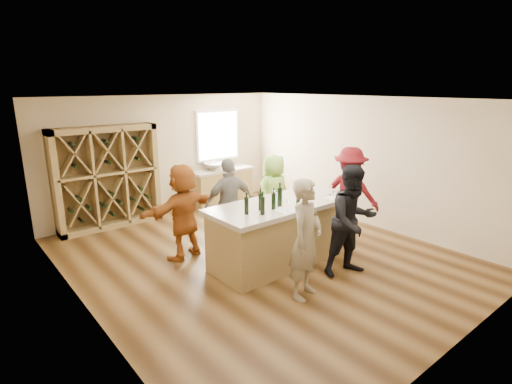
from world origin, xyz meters
TOP-DOWN VIEW (x-y plane):
  - floor at (0.00, 0.00)m, footprint 6.00×7.00m
  - ceiling at (0.00, 0.00)m, footprint 6.00×7.00m
  - wall_back at (0.00, 3.55)m, footprint 6.00×0.10m
  - wall_front at (0.00, -3.55)m, footprint 6.00×0.10m
  - wall_left at (-3.05, 0.00)m, footprint 0.10×7.00m
  - wall_right at (3.05, 0.00)m, footprint 0.10×7.00m
  - window_frame at (1.50, 3.47)m, footprint 1.30×0.06m
  - window_pane at (1.50, 3.44)m, footprint 1.18×0.01m
  - wine_rack at (-1.50, 3.27)m, footprint 2.20×0.45m
  - back_counter_base at (1.40, 3.20)m, footprint 1.60×0.58m
  - back_counter_top at (1.40, 3.20)m, footprint 1.70×0.62m
  - sink at (1.20, 3.20)m, footprint 0.54×0.54m
  - faucet at (1.20, 3.38)m, footprint 0.02×0.02m
  - tasting_counter_base at (0.21, -0.41)m, footprint 2.60×1.00m
  - tasting_counter_top at (0.21, -0.41)m, footprint 2.72×1.12m
  - wine_bottle_a at (-0.69, -0.52)m, footprint 0.08×0.08m
  - wine_bottle_b at (-0.51, -0.70)m, footprint 0.09×0.09m
  - wine_bottle_c at (-0.39, -0.51)m, footprint 0.07×0.07m
  - wine_bottle_d at (-0.20, -0.61)m, footprint 0.07×0.07m
  - wine_bottle_e at (0.01, -0.53)m, footprint 0.09×0.09m
  - wine_glass_a at (-0.10, -0.84)m, footprint 0.08×0.08m
  - wine_glass_b at (0.42, -0.82)m, footprint 0.08×0.08m
  - wine_glass_c at (0.94, -0.91)m, footprint 0.07×0.07m
  - wine_glass_d at (0.62, -0.59)m, footprint 0.07×0.07m
  - wine_glass_e at (1.18, -0.62)m, footprint 0.08×0.08m
  - tasting_menu_a at (-0.12, -0.77)m, footprint 0.26×0.33m
  - tasting_menu_b at (0.46, -0.78)m, footprint 0.24×0.30m
  - tasting_menu_c at (1.05, -0.83)m, footprint 0.28×0.36m
  - person_near_left at (-0.39, -1.52)m, footprint 0.77×0.66m
  - person_near_right at (0.72, -1.49)m, footprint 0.98×0.69m
  - person_server at (2.08, -0.37)m, footprint 1.00×1.31m
  - person_far_mid at (-0.14, 0.69)m, footprint 1.08×0.68m
  - person_far_right at (1.06, 0.79)m, footprint 0.83×0.55m
  - person_far_left at (-1.05, 0.83)m, footprint 1.68×0.91m
  - wine_bottle_f at (0.26, -0.71)m, footprint 0.07×0.07m
  - wine_glass_f at (0.16, -0.21)m, footprint 0.07×0.07m

SIDE VIEW (x-z plane):
  - floor at x=0.00m, z-range -0.10..0.00m
  - back_counter_base at x=1.40m, z-range 0.00..0.86m
  - tasting_counter_base at x=0.21m, z-range 0.00..1.00m
  - person_far_right at x=1.06m, z-range 0.00..1.65m
  - person_far_mid at x=-0.14m, z-range 0.00..1.72m
  - person_far_left at x=-1.05m, z-range 0.00..1.72m
  - back_counter_top at x=1.40m, z-range 0.86..0.92m
  - person_near_left at x=-0.39m, z-range 0.00..1.78m
  - person_near_right at x=0.72m, z-range 0.00..1.83m
  - person_server at x=2.08m, z-range 0.00..1.85m
  - sink at x=1.20m, z-range 0.92..1.11m
  - tasting_counter_top at x=0.21m, z-range 1.00..1.08m
  - faucet at x=1.20m, z-range 0.92..1.22m
  - tasting_menu_a at x=-0.12m, z-range 1.08..1.08m
  - tasting_menu_b at x=0.46m, z-range 1.08..1.08m
  - tasting_menu_c at x=1.05m, z-range 1.08..1.08m
  - wine_rack at x=-1.50m, z-range 0.00..2.20m
  - wine_glass_d at x=0.62m, z-range 1.08..1.24m
  - wine_glass_e at x=1.18m, z-range 1.08..1.25m
  - wine_glass_c at x=0.94m, z-range 1.08..1.25m
  - wine_glass_f at x=0.16m, z-range 1.08..1.26m
  - wine_glass_a at x=-0.10m, z-range 1.08..1.27m
  - wine_glass_b at x=0.42m, z-range 1.08..1.27m
  - wine_bottle_d at x=-0.20m, z-range 1.08..1.36m
  - wine_bottle_a at x=-0.69m, z-range 1.08..1.36m
  - wine_bottle_c at x=-0.39m, z-range 1.08..1.36m
  - wine_bottle_b at x=-0.51m, z-range 1.08..1.37m
  - wine_bottle_f at x=0.26m, z-range 1.08..1.38m
  - wine_bottle_e at x=0.01m, z-range 1.08..1.40m
  - wall_back at x=0.00m, z-range 0.00..2.80m
  - wall_front at x=0.00m, z-range 0.00..2.80m
  - wall_left at x=-3.05m, z-range 0.00..2.80m
  - wall_right at x=3.05m, z-range 0.00..2.80m
  - window_frame at x=1.50m, z-range 1.10..2.40m
  - window_pane at x=1.50m, z-range 1.16..2.34m
  - ceiling at x=0.00m, z-range 2.80..2.90m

